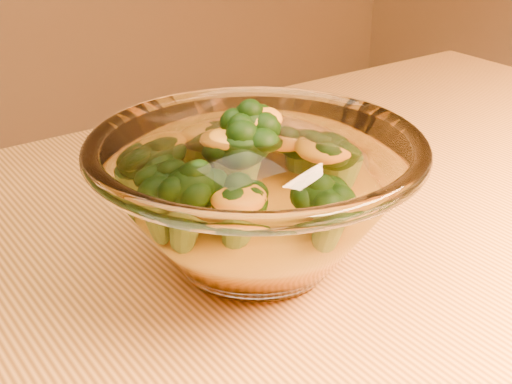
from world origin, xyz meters
TOP-DOWN VIEW (x-y plane):
  - glass_bowl at (0.02, 0.07)m, footprint 0.23×0.23m
  - cheese_sauce at (0.02, 0.07)m, footprint 0.13×0.13m
  - broccoli_heap at (0.01, 0.09)m, footprint 0.15×0.14m

SIDE VIEW (x-z plane):
  - cheese_sauce at x=0.02m, z-range 0.76..0.80m
  - glass_bowl at x=0.02m, z-range 0.75..0.85m
  - broccoli_heap at x=0.01m, z-range 0.78..0.86m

